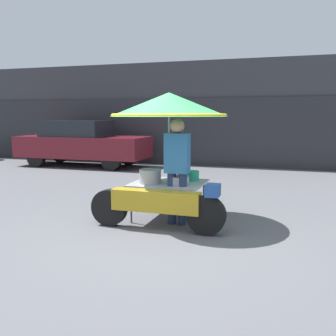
% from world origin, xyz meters
% --- Properties ---
extents(ground_plane, '(36.00, 36.00, 0.00)m').
position_xyz_m(ground_plane, '(0.00, 0.00, 0.00)').
color(ground_plane, '#56565B').
extents(shopfront_building, '(28.00, 2.06, 3.60)m').
position_xyz_m(shopfront_building, '(0.00, 8.80, 1.79)').
color(shopfront_building, '#38383D').
rests_on(shopfront_building, ground).
extents(vendor_motorcycle_cart, '(2.15, 1.93, 2.11)m').
position_xyz_m(vendor_motorcycle_cart, '(-0.15, 0.89, 1.65)').
color(vendor_motorcycle_cart, black).
rests_on(vendor_motorcycle_cart, ground).
extents(vendor_person, '(0.38, 0.23, 1.69)m').
position_xyz_m(vendor_person, '(0.06, 0.68, 0.96)').
color(vendor_person, navy).
rests_on(vendor_person, ground).
extents(parked_car, '(4.54, 1.67, 1.57)m').
position_xyz_m(parked_car, '(-5.05, 6.45, 0.80)').
color(parked_car, black).
rests_on(parked_car, ground).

